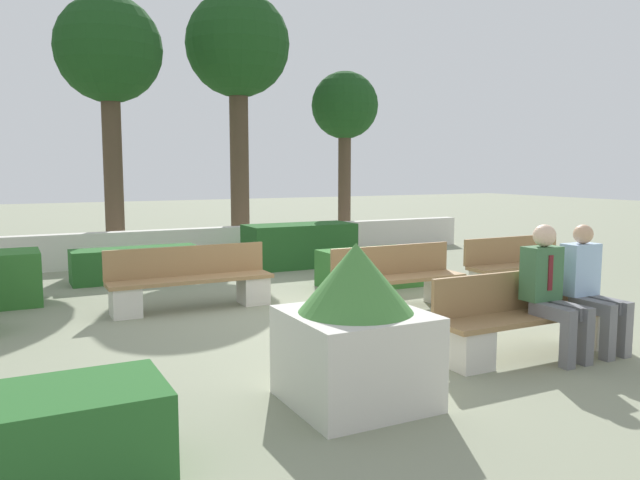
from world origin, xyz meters
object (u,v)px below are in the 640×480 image
Objects in this scene: planter_corner_right at (356,329)px; tree_center_left at (109,56)px; bench_right_side at (520,271)px; bench_front at (531,322)px; person_seated_man at (550,285)px; tree_center_right at (238,51)px; bench_left_side at (399,284)px; tree_rightmost at (345,110)px; bench_back at (191,285)px; person_seated_woman at (589,283)px.

tree_center_left reaches higher than planter_corner_right.
tree_center_left is at bearing 129.53° from bench_right_side.
person_seated_man is at bearing -56.05° from bench_front.
tree_center_right is at bearing 75.58° from planter_corner_right.
bench_right_side is 3.45m from person_seated_man.
bench_left_side is 0.35× the size of tree_center_left.
planter_corner_right is (-2.24, -0.32, 0.28)m from bench_front.
tree_center_right is (2.45, 9.53, 3.91)m from planter_corner_right.
planter_corner_right is at bearing -118.71° from tree_rightmost.
bench_back is at bearing 124.85° from person_seated_man.
tree_center_left is at bearing -174.50° from tree_center_right.
tree_center_right is (0.18, 6.81, 4.20)m from bench_left_side.
bench_right_side is 0.35× the size of tree_center_left.
bench_right_side is 4.94m from bench_back.
person_seated_man is at bearing -90.72° from tree_center_right.
tree_center_left reaches higher than tree_rightmost.
tree_center_left reaches higher than bench_right_side.
bench_right_side is at bearing 5.41° from bench_left_side.
bench_front is 1.16× the size of bench_left_side.
person_seated_woman is at bearing -12.61° from bench_front.
bench_front is at bearing -91.32° from tree_center_right.
person_seated_man is 1.02× the size of planter_corner_right.
planter_corner_right is 10.59m from tree_center_right.
tree_center_left is 0.92× the size of tree_center_right.
tree_rightmost is at bearing 73.15° from person_seated_man.
bench_left_side is 2.28m from bench_right_side.
bench_front and bench_left_side have the same top height.
bench_right_side is at bearing -4.83° from bench_back.
tree_center_left is (-2.66, 6.53, 3.83)m from bench_left_side.
tree_rightmost is at bearing 0.51° from tree_center_left.
bench_back is 3.93m from planter_corner_right.
person_seated_man is 0.55m from person_seated_woman.
tree_center_right is at bearing 92.02° from bench_left_side.
bench_front is at bearing -87.22° from bench_left_side.
person_seated_woman is at bearing 3.57° from planter_corner_right.
bench_back is at bearing 169.10° from bench_right_side.
tree_rightmost is (2.83, 6.58, 2.97)m from bench_left_side.
tree_center_left is at bearing -179.49° from tree_rightmost.
bench_front is 1.17× the size of bench_right_side.
person_seated_woman is 10.11m from tree_center_right.
person_seated_man reaches higher than person_seated_woman.
planter_corner_right is 0.24× the size of tree_center_left.
bench_front is 1.65× the size of person_seated_man.
person_seated_man is at bearing -73.28° from tree_center_left.
tree_center_right is (0.21, 9.21, 4.18)m from bench_front.
tree_rightmost is (2.76, 9.12, 2.56)m from person_seated_man.
bench_front is at bearing -46.93° from bench_back.
tree_rightmost is at bearing 76.38° from person_seated_woman.
person_seated_woman is at bearing -87.34° from tree_center_right.
bench_front is 0.37× the size of tree_center_right.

